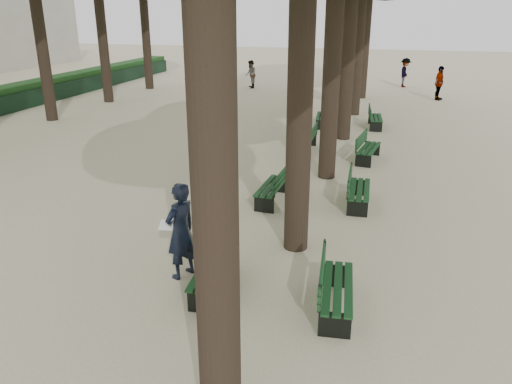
# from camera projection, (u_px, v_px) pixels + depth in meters

# --- Properties ---
(ground) EXTENTS (120.00, 120.00, 0.00)m
(ground) POSITION_uv_depth(u_px,v_px,m) (177.00, 312.00, 8.60)
(ground) COLOR beige
(ground) RESTS_ON ground
(bench_left_0) EXTENTS (0.72, 1.84, 0.92)m
(bench_left_0) POSITION_uv_depth(u_px,v_px,m) (214.00, 276.00, 9.22)
(bench_left_0) COLOR black
(bench_left_0) RESTS_ON ground
(bench_left_1) EXTENTS (0.63, 1.82, 0.92)m
(bench_left_1) POSITION_uv_depth(u_px,v_px,m) (272.00, 192.00, 13.40)
(bench_left_1) COLOR black
(bench_left_1) RESTS_ON ground
(bench_left_2) EXTENTS (0.58, 1.80, 0.92)m
(bench_left_2) POSITION_uv_depth(u_px,v_px,m) (306.00, 144.00, 18.19)
(bench_left_2) COLOR black
(bench_left_2) RESTS_ON ground
(bench_left_3) EXTENTS (0.75, 1.85, 0.92)m
(bench_left_3) POSITION_uv_depth(u_px,v_px,m) (322.00, 120.00, 22.04)
(bench_left_3) COLOR black
(bench_left_3) RESTS_ON ground
(bench_right_0) EXTENTS (0.73, 1.84, 0.92)m
(bench_right_0) POSITION_uv_depth(u_px,v_px,m) (336.00, 296.00, 8.57)
(bench_right_0) COLOR black
(bench_right_0) RESTS_ON ground
(bench_right_1) EXTENTS (0.64, 1.82, 0.92)m
(bench_right_1) POSITION_uv_depth(u_px,v_px,m) (359.00, 196.00, 13.16)
(bench_right_1) COLOR black
(bench_right_1) RESTS_ON ground
(bench_right_2) EXTENTS (0.81, 1.86, 0.92)m
(bench_right_2) POSITION_uv_depth(u_px,v_px,m) (368.00, 153.00, 17.00)
(bench_right_2) COLOR black
(bench_right_2) RESTS_ON ground
(bench_right_3) EXTENTS (0.74, 1.85, 0.92)m
(bench_right_3) POSITION_uv_depth(u_px,v_px,m) (375.00, 122.00, 21.71)
(bench_right_3) COLOR black
(bench_right_3) RESTS_ON ground
(man_with_map) EXTENTS (0.77, 0.86, 1.92)m
(man_with_map) POSITION_uv_depth(u_px,v_px,m) (181.00, 231.00, 9.45)
(man_with_map) COLOR black
(man_with_map) RESTS_ON ground
(pedestrian_d) EXTENTS (0.34, 0.81, 1.64)m
(pedestrian_d) POSITION_uv_depth(u_px,v_px,m) (345.00, 72.00, 33.88)
(pedestrian_d) COLOR #262628
(pedestrian_d) RESTS_ON ground
(pedestrian_b) EXTENTS (0.52, 1.24, 1.86)m
(pedestrian_b) POSITION_uv_depth(u_px,v_px,m) (405.00, 73.00, 32.63)
(pedestrian_b) COLOR #262628
(pedestrian_b) RESTS_ON ground
(pedestrian_c) EXTENTS (0.80, 1.16, 1.89)m
(pedestrian_c) POSITION_uv_depth(u_px,v_px,m) (439.00, 83.00, 28.04)
(pedestrian_c) COLOR #262628
(pedestrian_c) RESTS_ON ground
(pedestrian_e) EXTENTS (0.52, 1.74, 1.85)m
(pedestrian_e) POSITION_uv_depth(u_px,v_px,m) (211.00, 79.00, 29.61)
(pedestrian_e) COLOR #262628
(pedestrian_e) RESTS_ON ground
(pedestrian_a) EXTENTS (0.65, 0.93, 1.77)m
(pedestrian_a) POSITION_uv_depth(u_px,v_px,m) (251.00, 74.00, 32.22)
(pedestrian_a) COLOR #262628
(pedestrian_a) RESTS_ON ground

